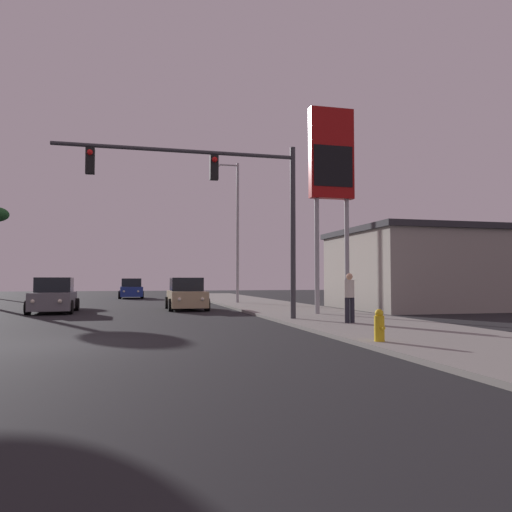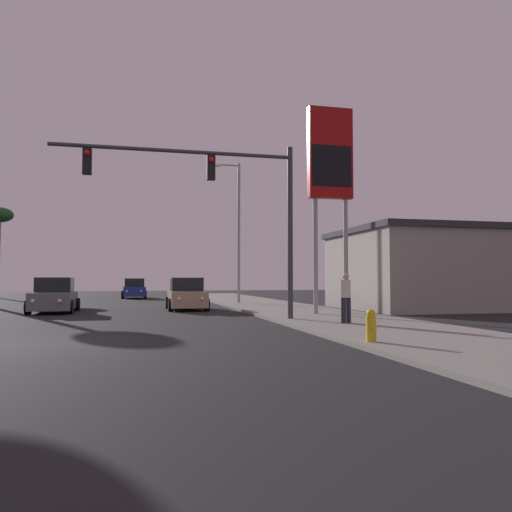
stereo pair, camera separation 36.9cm
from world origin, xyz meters
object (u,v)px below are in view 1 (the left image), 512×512
Objects in this scene: car_grey at (54,297)px; gas_station_sign at (331,165)px; pedestrian_on_sidewalk at (350,296)px; traffic_light_mast at (226,192)px; fire_hydrant at (379,326)px; car_tan at (186,295)px; car_blue at (131,289)px; street_lamp at (236,225)px.

car_grey is 0.48× the size of gas_station_sign.
traffic_light_mast is at bearing 149.53° from pedestrian_on_sidewalk.
car_grey is at bearing 122.21° from fire_hydrant.
car_blue is at bearing -80.47° from car_tan.
street_lamp is 1.00× the size of gas_station_sign.
car_tan is 6.46m from car_grey.
fire_hydrant is at bearing 120.33° from car_grey.
car_tan is 10.21m from gas_station_sign.
car_grey is (-3.54, -18.26, 0.00)m from car_blue.
car_blue is 18.60m from car_grey.
street_lamp is at bearing 76.92° from traffic_light_mast.
car_blue is 25.76m from gas_station_sign.
car_blue is 1.00× the size of car_grey.
traffic_light_mast reaches higher than fire_hydrant.
car_grey is 11.08m from traffic_light_mast.
car_blue is at bearing -102.86° from car_grey.
traffic_light_mast reaches higher than car_grey.
pedestrian_on_sidewalk is at bearing 135.56° from car_grey.
traffic_light_mast is at bearing 108.39° from fire_hydrant.
car_grey is 17.47m from fire_hydrant.
pedestrian_on_sidewalk reaches higher than car_tan.
gas_station_sign is at bearing 154.32° from car_grey.
fire_hydrant is at bearing -106.81° from pedestrian_on_sidewalk.
gas_station_sign is 7.33m from pedestrian_on_sidewalk.
street_lamp is 11.41m from gas_station_sign.
car_blue is at bearing 97.47° from traffic_light_mast.
car_blue is 1.00× the size of car_tan.
gas_station_sign is at bearing -79.76° from street_lamp.
street_lamp is 16.25m from pedestrian_on_sidewalk.
traffic_light_mast reaches higher than car_tan.
traffic_light_mast reaches higher than pedestrian_on_sidewalk.
traffic_light_mast is 5.24× the size of pedestrian_on_sidewalk.
traffic_light_mast is 8.67m from fire_hydrant.
car_tan is 0.49× the size of traffic_light_mast.
pedestrian_on_sidewalk is (1.47, 4.88, 0.55)m from fire_hydrant.
fire_hydrant is at bearing 100.76° from car_tan.
car_grey is 14.43m from gas_station_sign.
car_blue is 29.08m from pedestrian_on_sidewalk.
car_grey is 0.50× the size of traffic_light_mast.
pedestrian_on_sidewalk is at bearing -30.47° from traffic_light_mast.
traffic_light_mast is 11.51× the size of fire_hydrant.
traffic_light_mast is at bearing 95.97° from car_blue.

